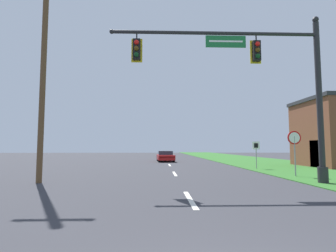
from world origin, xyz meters
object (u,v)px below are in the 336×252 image
object	(u,v)px
car_ahead	(165,156)
stop_sign	(294,143)
signal_mast	(267,80)
route_sign_post	(256,149)
utility_pole_near	(44,63)

from	to	relation	value
car_ahead	stop_sign	size ratio (longest dim) A/B	1.89
car_ahead	signal_mast	bearing A→B (deg)	-77.40
signal_mast	car_ahead	xyz separation A→B (m)	(-4.24, 18.96, -4.12)
route_sign_post	utility_pole_near	size ratio (longest dim) A/B	0.19
route_sign_post	utility_pole_near	world-z (taller)	utility_pole_near
car_ahead	stop_sign	xyz separation A→B (m)	(6.84, -16.21, 1.26)
utility_pole_near	signal_mast	bearing A→B (deg)	-3.72
stop_sign	route_sign_post	world-z (taller)	stop_sign
car_ahead	stop_sign	world-z (taller)	stop_sign
car_ahead	route_sign_post	xyz separation A→B (m)	(6.60, -11.01, 0.92)
stop_sign	route_sign_post	xyz separation A→B (m)	(-0.23, 5.21, -0.34)
signal_mast	route_sign_post	size ratio (longest dim) A/B	4.86
car_ahead	utility_pole_near	bearing A→B (deg)	-108.80
signal_mast	car_ahead	bearing A→B (deg)	102.60
stop_sign	utility_pole_near	world-z (taller)	utility_pole_near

